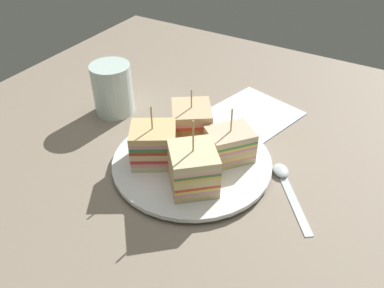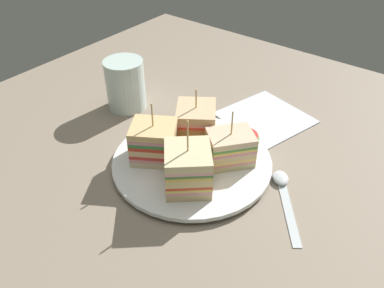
# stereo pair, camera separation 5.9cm
# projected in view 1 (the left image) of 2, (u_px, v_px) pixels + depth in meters

# --- Properties ---
(ground_plane) EXTENTS (0.97, 1.00, 0.02)m
(ground_plane) POSITION_uv_depth(u_px,v_px,m) (192.00, 170.00, 0.63)
(ground_plane) COLOR gray
(plate) EXTENTS (0.25, 0.25, 0.01)m
(plate) POSITION_uv_depth(u_px,v_px,m) (192.00, 162.00, 0.62)
(plate) COLOR white
(plate) RESTS_ON ground_plane
(sandwich_wedge_0) EXTENTS (0.08, 0.08, 0.09)m
(sandwich_wedge_0) POSITION_uv_depth(u_px,v_px,m) (229.00, 145.00, 0.60)
(sandwich_wedge_0) COLOR #D0C188
(sandwich_wedge_0) RESTS_ON plate
(sandwich_wedge_1) EXTENTS (0.09, 0.09, 0.09)m
(sandwich_wedge_1) POSITION_uv_depth(u_px,v_px,m) (192.00, 123.00, 0.64)
(sandwich_wedge_1) COLOR beige
(sandwich_wedge_1) RESTS_ON plate
(sandwich_wedge_2) EXTENTS (0.09, 0.08, 0.10)m
(sandwich_wedge_2) POSITION_uv_depth(u_px,v_px,m) (154.00, 145.00, 0.59)
(sandwich_wedge_2) COLOR beige
(sandwich_wedge_2) RESTS_ON plate
(sandwich_wedge_3) EXTENTS (0.09, 0.09, 0.11)m
(sandwich_wedge_3) POSITION_uv_depth(u_px,v_px,m) (193.00, 168.00, 0.55)
(sandwich_wedge_3) COLOR #D1B37F
(sandwich_wedge_3) RESTS_ON plate
(chip_pile) EXTENTS (0.06, 0.06, 0.02)m
(chip_pile) POSITION_uv_depth(u_px,v_px,m) (191.00, 149.00, 0.61)
(chip_pile) COLOR #E4C06C
(chip_pile) RESTS_ON plate
(salad_garnish) EXTENTS (0.07, 0.07, 0.01)m
(salad_garnish) POSITION_uv_depth(u_px,v_px,m) (236.00, 135.00, 0.65)
(salad_garnish) COLOR #539A37
(salad_garnish) RESTS_ON plate
(spoon) EXTENTS (0.10, 0.12, 0.01)m
(spoon) POSITION_uv_depth(u_px,v_px,m) (285.00, 181.00, 0.59)
(spoon) COLOR silver
(spoon) RESTS_ON ground_plane
(napkin) EXTENTS (0.17, 0.17, 0.01)m
(napkin) POSITION_uv_depth(u_px,v_px,m) (255.00, 112.00, 0.74)
(napkin) COLOR silver
(napkin) RESTS_ON ground_plane
(drinking_glass) EXTENTS (0.07, 0.07, 0.09)m
(drinking_glass) POSITION_uv_depth(u_px,v_px,m) (113.00, 92.00, 0.72)
(drinking_glass) COLOR silver
(drinking_glass) RESTS_ON ground_plane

